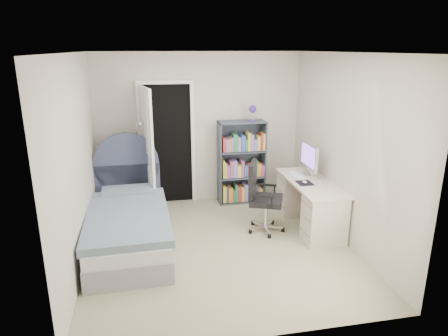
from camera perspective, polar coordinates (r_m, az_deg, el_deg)
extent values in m
cube|color=gray|center=(5.46, -0.65, -11.37)|extent=(3.40, 3.60, 0.05)
cube|color=white|center=(4.81, -0.75, 16.47)|extent=(3.40, 3.60, 0.05)
cube|color=beige|center=(6.74, -3.52, 5.64)|extent=(3.40, 0.05, 2.50)
cube|color=beige|center=(3.30, 5.10, -6.50)|extent=(3.40, 0.05, 2.50)
cube|color=beige|center=(4.98, -20.59, 0.55)|extent=(0.05, 3.60, 2.50)
cube|color=beige|center=(5.55, 17.11, 2.48)|extent=(0.05, 3.60, 2.50)
cube|color=black|center=(6.72, -8.11, 3.28)|extent=(0.80, 0.01, 2.00)
cube|color=white|center=(6.69, -11.78, 3.03)|extent=(0.06, 0.06, 2.00)
cube|color=white|center=(6.73, -4.44, 3.42)|extent=(0.06, 0.06, 2.00)
cube|color=white|center=(6.53, -8.48, 12.04)|extent=(0.92, 0.06, 0.06)
cube|color=white|center=(6.31, -10.84, 2.25)|extent=(0.19, 0.79, 2.00)
cube|color=gray|center=(5.54, -13.36, -9.57)|extent=(1.05, 2.12, 0.27)
cube|color=silver|center=(5.45, -13.50, -7.60)|extent=(1.03, 2.08, 0.17)
cube|color=slate|center=(5.30, -13.60, -6.82)|extent=(1.08, 1.81, 0.10)
cube|color=slate|center=(6.09, -13.56, -3.46)|extent=(0.76, 0.44, 0.13)
cube|color=#373C56|center=(6.43, -13.50, -3.06)|extent=(1.00, 0.09, 0.84)
cylinder|color=#373C56|center=(6.31, -13.75, 0.52)|extent=(1.00, 0.09, 0.99)
cylinder|color=#CCB77D|center=(6.64, -14.30, -4.26)|extent=(0.03, 0.03, 0.45)
cylinder|color=#CCB77D|center=(6.92, -14.19, -3.38)|extent=(0.03, 0.03, 0.45)
cylinder|color=#CCB77D|center=(6.63, -11.71, -4.12)|extent=(0.03, 0.03, 0.45)
cylinder|color=#CCB77D|center=(6.91, -11.71, -3.25)|extent=(0.03, 0.03, 0.45)
cube|color=#CCB77D|center=(6.71, -13.09, -2.07)|extent=(0.36, 0.36, 0.03)
cube|color=#CCB77D|center=(6.80, -12.94, -4.28)|extent=(0.32, 0.32, 0.02)
cube|color=#B24C33|center=(6.70, -13.49, -1.85)|extent=(0.14, 0.20, 0.03)
cube|color=#3F598C|center=(6.69, -13.51, -1.60)|extent=(0.13, 0.19, 0.03)
cube|color=#D8CC7F|center=(6.68, -13.53, -1.36)|extent=(0.13, 0.18, 0.03)
cylinder|color=silver|center=(6.68, -11.66, -5.94)|extent=(0.21, 0.21, 0.02)
cylinder|color=silver|center=(6.43, -12.04, 0.08)|extent=(0.02, 0.02, 1.46)
sphere|color=silver|center=(6.23, -11.85, 6.17)|extent=(0.08, 0.08, 0.08)
cube|color=#3C4652|center=(6.66, -0.68, 0.65)|extent=(0.02, 0.34, 1.40)
cube|color=#3C4652|center=(6.84, 5.61, 0.99)|extent=(0.02, 0.34, 1.40)
cube|color=#3C4652|center=(6.58, 2.58, 6.60)|extent=(0.78, 0.34, 0.02)
cube|color=#3C4652|center=(6.96, 2.43, -4.63)|extent=(0.78, 0.34, 0.02)
cube|color=#3C4652|center=(6.89, 2.19, 1.19)|extent=(0.78, 0.01, 1.40)
cube|color=#3C4652|center=(6.81, 2.48, -1.21)|extent=(0.74, 0.32, 0.02)
cube|color=#3C4652|center=(6.69, 2.53, 2.44)|extent=(0.74, 0.32, 0.02)
cylinder|color=#46249D|center=(6.62, 4.00, 6.81)|extent=(0.13, 0.13, 0.02)
cylinder|color=silver|center=(6.61, 4.02, 7.58)|extent=(0.02, 0.02, 0.18)
sphere|color=#46249D|center=(6.56, 4.12, 8.40)|extent=(0.12, 0.12, 0.12)
cube|color=#D8BF4C|center=(6.82, -0.05, -3.62)|extent=(0.06, 0.23, 0.28)
cube|color=#3F3F3F|center=(6.83, 0.37, -3.59)|extent=(0.03, 0.23, 0.28)
cube|color=orange|center=(6.85, 0.81, -3.68)|extent=(0.07, 0.23, 0.25)
cube|color=#337F4C|center=(6.86, 1.27, -3.77)|extent=(0.03, 0.23, 0.21)
cube|color=#337F4C|center=(6.86, 1.64, -3.47)|extent=(0.04, 0.23, 0.29)
cube|color=#B23333|center=(6.88, 2.07, -3.53)|extent=(0.05, 0.23, 0.26)
cube|color=#D8BF4C|center=(6.89, 2.51, -3.57)|extent=(0.05, 0.23, 0.24)
cube|color=#7F72B2|center=(6.90, 3.00, -3.35)|extent=(0.06, 0.23, 0.29)
cube|color=#D8BF4C|center=(6.93, 3.50, -3.70)|extent=(0.05, 0.23, 0.19)
cube|color=#337F4C|center=(6.93, 3.91, -3.48)|extent=(0.04, 0.23, 0.24)
cube|color=#3F3F3F|center=(6.94, 4.34, -3.29)|extent=(0.06, 0.23, 0.28)
cube|color=#994C7F|center=(6.96, 4.73, -3.45)|extent=(0.03, 0.23, 0.23)
cube|color=#D8BF4C|center=(6.98, 5.09, -3.54)|extent=(0.05, 0.23, 0.20)
cube|color=#D8BF4C|center=(6.68, -0.18, -0.03)|extent=(0.03, 0.23, 0.30)
cube|color=#D8BF4C|center=(6.69, 0.12, -0.20)|extent=(0.03, 0.23, 0.26)
cube|color=#994C7F|center=(6.71, 0.49, -0.36)|extent=(0.05, 0.23, 0.21)
cube|color=#994C7F|center=(6.70, 0.91, -0.05)|extent=(0.04, 0.23, 0.28)
cube|color=#7F72B2|center=(6.72, 1.42, 0.01)|extent=(0.07, 0.23, 0.29)
cube|color=#D8BF4C|center=(6.74, 2.00, -0.29)|extent=(0.06, 0.23, 0.21)
cube|color=#994C7F|center=(6.75, 2.50, 0.05)|extent=(0.04, 0.23, 0.28)
cube|color=#335999|center=(6.77, 2.96, -0.28)|extent=(0.06, 0.23, 0.20)
cube|color=#B23333|center=(6.79, 3.47, -0.24)|extent=(0.06, 0.23, 0.20)
cube|color=#D8BF4C|center=(6.80, 3.98, -0.23)|extent=(0.06, 0.23, 0.19)
cube|color=#337F4C|center=(6.80, 4.40, 0.17)|extent=(0.03, 0.23, 0.28)
cube|color=orange|center=(6.83, 4.85, -0.07)|extent=(0.07, 0.23, 0.22)
cube|color=#994C7F|center=(6.85, 5.38, -0.16)|extent=(0.05, 0.23, 0.19)
cube|color=#B23333|center=(6.57, -0.12, 3.41)|extent=(0.05, 0.23, 0.23)
cube|color=#7F72B2|center=(6.58, 0.32, 3.35)|extent=(0.05, 0.23, 0.21)
cube|color=orange|center=(6.59, 0.70, 3.40)|extent=(0.03, 0.23, 0.22)
cube|color=#7F72B2|center=(6.60, 1.01, 3.47)|extent=(0.03, 0.23, 0.23)
cube|color=#337F4C|center=(6.60, 1.48, 3.74)|extent=(0.07, 0.23, 0.29)
cube|color=#7F72B2|center=(6.62, 2.03, 3.53)|extent=(0.05, 0.23, 0.23)
cube|color=#335999|center=(6.63, 2.58, 3.66)|extent=(0.06, 0.23, 0.26)
cube|color=#337F4C|center=(6.65, 3.04, 3.42)|extent=(0.03, 0.23, 0.20)
cube|color=#D8BF4C|center=(6.65, 3.42, 3.88)|extent=(0.04, 0.23, 0.30)
cube|color=#7F72B2|center=(6.67, 3.87, 3.77)|extent=(0.05, 0.23, 0.27)
cube|color=#7F72B2|center=(6.69, 4.33, 3.42)|extent=(0.05, 0.23, 0.19)
cube|color=#D8BF4C|center=(6.70, 4.78, 3.67)|extent=(0.04, 0.23, 0.24)
cube|color=#B23333|center=(6.71, 5.15, 3.78)|extent=(0.04, 0.23, 0.26)
cube|color=#D8BF4C|center=(6.73, 5.61, 3.87)|extent=(0.06, 0.23, 0.28)
cube|color=beige|center=(5.88, 12.31, -2.04)|extent=(0.58, 1.45, 0.03)
cube|color=beige|center=(5.58, 14.15, -7.14)|extent=(0.53, 0.39, 0.68)
cube|color=beige|center=(6.45, 10.34, -3.58)|extent=(0.53, 0.39, 0.68)
cube|color=silver|center=(6.17, 12.10, -0.95)|extent=(0.15, 0.15, 0.01)
cube|color=silver|center=(6.15, 12.41, 0.05)|extent=(0.03, 0.06, 0.21)
cube|color=silver|center=(6.08, 12.09, 1.59)|extent=(0.04, 0.54, 0.39)
cube|color=#7351C6|center=(6.07, 11.89, 1.76)|extent=(0.00, 0.48, 0.31)
cube|color=white|center=(6.09, 10.26, -1.05)|extent=(0.13, 0.39, 0.02)
cube|color=black|center=(5.79, 11.45, -2.11)|extent=(0.21, 0.25, 0.00)
ellipsoid|color=white|center=(5.79, 11.46, -1.96)|extent=(0.06, 0.10, 0.03)
cube|color=silver|center=(5.89, 7.18, -8.40)|extent=(0.26, 0.13, 0.02)
cylinder|color=black|center=(5.90, 8.40, -8.72)|extent=(0.07, 0.07, 0.06)
cube|color=silver|center=(6.01, 6.43, -7.87)|extent=(0.20, 0.22, 0.02)
cylinder|color=black|center=(6.12, 6.89, -7.67)|extent=(0.07, 0.07, 0.06)
cube|color=silver|center=(5.98, 5.04, -7.96)|extent=(0.17, 0.24, 0.02)
cylinder|color=black|center=(6.06, 4.14, -7.84)|extent=(0.07, 0.07, 0.06)
cube|color=silver|center=(5.84, 4.88, -8.56)|extent=(0.26, 0.10, 0.02)
cylinder|color=black|center=(5.80, 3.78, -9.04)|extent=(0.07, 0.07, 0.06)
cube|color=silver|center=(5.79, 6.22, -8.84)|extent=(0.06, 0.26, 0.02)
cylinder|color=black|center=(5.69, 6.50, -9.64)|extent=(0.07, 0.07, 0.06)
cylinder|color=silver|center=(5.82, 6.01, -6.58)|extent=(0.06, 0.06, 0.39)
cube|color=black|center=(5.74, 6.07, -4.62)|extent=(0.58, 0.58, 0.08)
cube|color=black|center=(5.66, 4.10, -1.67)|extent=(0.22, 0.40, 0.51)
cube|color=black|center=(5.46, 5.69, -4.06)|extent=(0.27, 0.14, 0.03)
cube|color=black|center=(5.92, 6.15, -2.42)|extent=(0.27, 0.14, 0.03)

